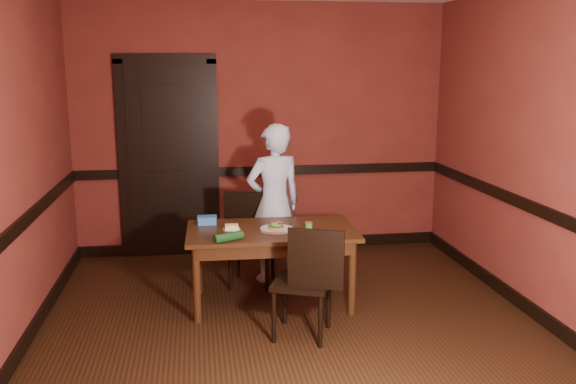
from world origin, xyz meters
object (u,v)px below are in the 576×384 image
object	(u,v)px
person	(274,203)
chair_near	(302,280)
dining_table	(272,266)
sauce_jar	(309,226)
food_tub	(207,220)
cheese_saucer	(232,228)
sandwich_plate	(276,228)
chair_far	(252,240)

from	to	relation	value
person	chair_near	bearing A→B (deg)	76.59
dining_table	sauce_jar	bearing A→B (deg)	-17.64
food_tub	cheese_saucer	bearing A→B (deg)	-47.06
dining_table	sandwich_plate	world-z (taller)	sandwich_plate
sauce_jar	chair_near	bearing A→B (deg)	-105.38
chair_near	sandwich_plate	xyz separation A→B (m)	(-0.11, 0.62, 0.25)
chair_near	food_tub	world-z (taller)	chair_near
cheese_saucer	food_tub	xyz separation A→B (m)	(-0.20, 0.22, 0.02)
sandwich_plate	food_tub	distance (m)	0.64
person	sauce_jar	distance (m)	0.74
dining_table	food_tub	world-z (taller)	food_tub
chair_far	cheese_saucer	xyz separation A→B (m)	(-0.21, -0.48, 0.26)
person	food_tub	xyz separation A→B (m)	(-0.64, -0.36, -0.05)
dining_table	chair_far	bearing A→B (deg)	105.41
person	sauce_jar	size ratio (longest dim) A/B	19.72
dining_table	cheese_saucer	size ratio (longest dim) A/B	9.60
person	food_tub	distance (m)	0.73
person	sauce_jar	world-z (taller)	person
chair_near	sauce_jar	xyz separation A→B (m)	(0.15, 0.56, 0.27)
chair_near	sandwich_plate	distance (m)	0.68
chair_far	chair_near	distance (m)	1.20
dining_table	chair_near	size ratio (longest dim) A/B	1.62
dining_table	sandwich_plate	size ratio (longest dim) A/B	5.14
sauce_jar	cheese_saucer	bearing A→B (deg)	168.56
sauce_jar	cheese_saucer	world-z (taller)	sauce_jar
sauce_jar	chair_far	bearing A→B (deg)	125.06
person	cheese_saucer	bearing A→B (deg)	37.30
dining_table	cheese_saucer	xyz separation A→B (m)	(-0.34, 0.02, 0.35)
chair_near	cheese_saucer	size ratio (longest dim) A/B	5.93
dining_table	chair_near	world-z (taller)	chair_near
sauce_jar	person	bearing A→B (deg)	105.83
dining_table	food_tub	bearing A→B (deg)	156.98
chair_near	chair_far	bearing A→B (deg)	-54.93
chair_far	cheese_saucer	distance (m)	0.58
dining_table	food_tub	distance (m)	0.70
person	food_tub	world-z (taller)	person
chair_near	person	size ratio (longest dim) A/B	0.58
chair_far	cheese_saucer	world-z (taller)	chair_far
person	sandwich_plate	bearing A→B (deg)	68.77
person	food_tub	size ratio (longest dim) A/B	8.88
dining_table	chair_far	world-z (taller)	chair_far
dining_table	person	xyz separation A→B (m)	(0.10, 0.60, 0.42)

